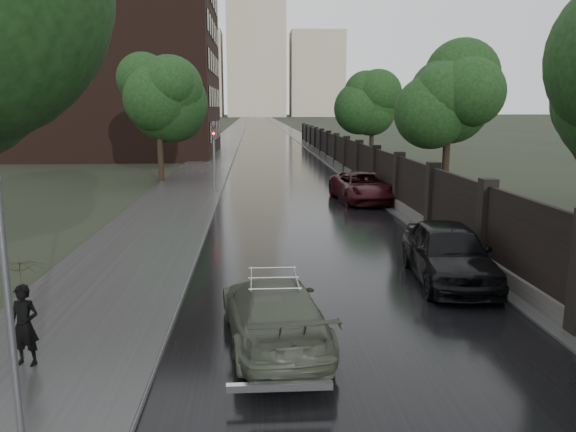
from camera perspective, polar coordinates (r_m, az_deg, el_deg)
The scene contains 15 objects.
road at distance 195.76m, azimuth -2.94°, elevation 9.55°, with size 8.00×420.00×0.02m, color black.
sidewalk_left at distance 195.78m, azimuth -4.72°, elevation 9.55°, with size 4.00×420.00×0.16m, color #2D2D2D.
verge_right at distance 195.90m, azimuth -1.31°, elevation 9.57°, with size 3.00×420.00×0.08m, color #2D2D2D.
fence_right at distance 38.49m, azimuth 6.65°, elevation 5.35°, with size 0.45×75.72×2.70m.
tree_left_far at distance 36.17m, azimuth -13.07°, elevation 11.51°, with size 4.25×4.25×7.39m.
tree_right_b at distance 29.33m, azimuth 16.03°, elevation 11.00°, with size 4.08×4.08×7.01m.
tree_right_c at distance 46.71m, azimuth 8.59°, elevation 11.12°, with size 4.08×4.08×7.01m.
lamp_post at distance 8.14m, azimuth -26.82°, elevation -4.76°, with size 0.25×0.12×5.11m.
traffic_light at distance 30.85m, azimuth -7.52°, elevation 6.55°, with size 0.16×0.32×4.00m.
brick_building at distance 60.06m, azimuth -19.52°, elevation 15.39°, with size 24.00×18.00×20.00m, color black.
stalinist_tower at distance 307.55m, azimuth -3.25°, elevation 17.21°, with size 92.00×30.00×159.00m.
volga_sedan at distance 11.47m, azimuth -1.45°, elevation -9.70°, with size 1.87×4.59×1.33m, color #484E3F.
car_right_near at distance 15.96m, azimuth 15.98°, elevation -3.57°, with size 1.95×4.84×1.65m, color black.
car_right_far at distance 28.77m, azimuth 7.61°, elevation 2.95°, with size 2.52×5.46×1.52m, color black.
pedestrian_umbrella at distance 10.96m, azimuth -25.54°, elevation -6.07°, with size 1.01×1.02×2.32m.
Camera 1 is at (-2.18, -5.69, 4.71)m, focal length 35.00 mm.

